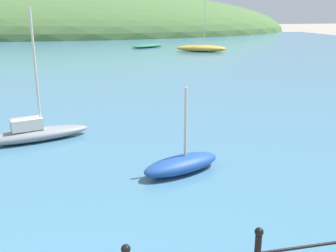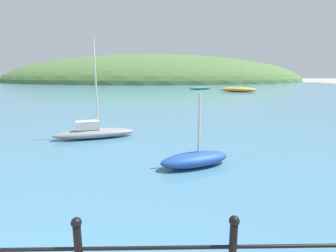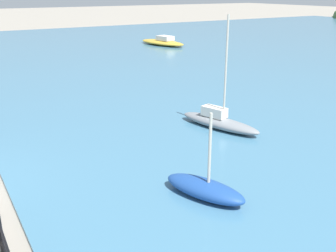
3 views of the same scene
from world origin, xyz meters
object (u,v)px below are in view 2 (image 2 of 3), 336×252
(boat_red_dinghy, at_px, (238,89))
(boat_green_fishing, at_px, (195,159))
(boat_white_sailboat, at_px, (94,132))
(boat_nearest_quay, at_px, (200,88))

(boat_red_dinghy, height_order, boat_green_fishing, boat_red_dinghy)
(boat_white_sailboat, distance_m, boat_nearest_quay, 30.51)
(boat_white_sailboat, height_order, boat_nearest_quay, boat_white_sailboat)
(boat_red_dinghy, relative_size, boat_white_sailboat, 1.48)
(boat_green_fishing, bearing_deg, boat_nearest_quay, 81.65)
(boat_red_dinghy, distance_m, boat_white_sailboat, 27.09)
(boat_red_dinghy, bearing_deg, boat_nearest_quay, 128.09)
(boat_red_dinghy, relative_size, boat_green_fishing, 2.59)
(boat_nearest_quay, bearing_deg, boat_green_fishing, -98.35)
(boat_nearest_quay, height_order, boat_green_fishing, boat_green_fishing)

